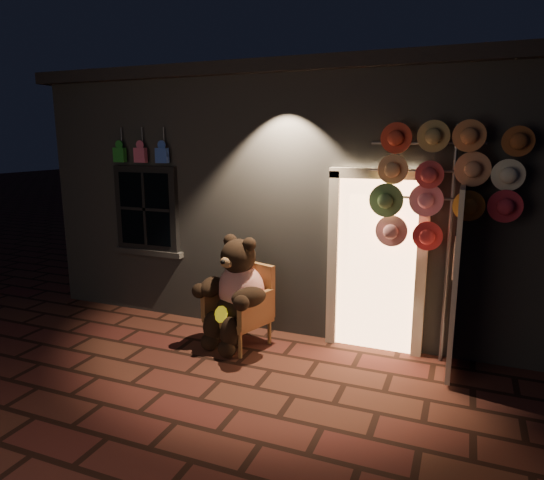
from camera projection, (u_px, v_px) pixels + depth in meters
The scene contains 5 objects.
ground at pixel (220, 380), 5.15m from camera, with size 60.00×60.00×0.00m, color #4D291D.
shop_building at pixel (326, 185), 8.42m from camera, with size 7.30×5.95×3.51m.
wicker_armchair at pixel (243, 304), 6.02m from camera, with size 0.84×0.80×1.01m.
teddy_bear at pixel (236, 293), 5.87m from camera, with size 0.95×0.88×1.38m.
hat_rack at pixel (442, 183), 5.14m from camera, with size 1.60×0.22×2.70m.
Camera 1 is at (2.29, -4.18, 2.52)m, focal length 32.00 mm.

